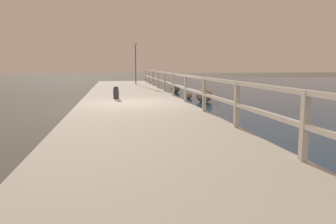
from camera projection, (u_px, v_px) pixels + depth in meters
ground_plane at (134, 108)px, 12.47m from camera, size 120.00×120.00×0.00m
dock_walkway at (134, 106)px, 12.45m from camera, size 4.19×36.00×0.22m
railing at (186, 83)px, 12.66m from camera, size 0.10×32.50×1.05m
boulder_water_edge at (188, 95)px, 16.20m from camera, size 0.42×0.37×0.31m
boulder_near_dock at (204, 96)px, 14.67m from camera, size 0.77×0.69×0.58m
boulder_far_strip at (175, 89)px, 19.91m from camera, size 0.55×0.50×0.41m
mooring_bollard at (116, 92)px, 13.85m from camera, size 0.24×0.24×0.54m
dock_lamp at (135, 55)px, 24.31m from camera, size 0.24×0.24×3.09m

